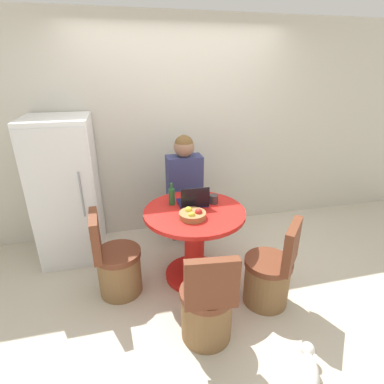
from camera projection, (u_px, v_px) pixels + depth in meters
name	position (u px, v px, depth m)	size (l,w,h in m)	color
ground_plane	(209.00, 288.00, 2.99)	(12.00, 12.00, 0.00)	beige
wall_back	(179.00, 131.00, 3.71)	(7.00, 0.06, 2.60)	beige
refrigerator	(67.00, 191.00, 3.26)	(0.64, 0.71, 1.58)	white
dining_table	(194.00, 237.00, 2.97)	(0.98, 0.98, 0.77)	red
chair_near_right_corner	(269.00, 276.00, 2.71)	(0.50, 0.50, 0.85)	brown
chair_near_camera	(207.00, 309.00, 2.34)	(0.43, 0.44, 0.85)	brown
chair_left_side	(117.00, 267.00, 2.84)	(0.43, 0.43, 0.85)	brown
person_seated	(184.00, 185.00, 3.51)	(0.40, 0.37, 1.35)	#2D2D38
laptop	(193.00, 201.00, 2.95)	(0.28, 0.24, 0.21)	#141947
fruit_bowl	(193.00, 215.00, 2.70)	(0.25, 0.25, 0.09)	olive
coffee_cup	(214.00, 199.00, 3.00)	(0.09, 0.09, 0.09)	#383333
bottle	(172.00, 196.00, 2.95)	(0.06, 0.06, 0.22)	#23602D
cat	(309.00, 372.00, 2.07)	(0.28, 0.41, 0.17)	white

